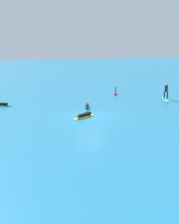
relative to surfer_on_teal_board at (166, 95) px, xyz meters
The scene contains 6 objects.
ground_plane 11.62m from the surfer_on_teal_board, 152.57° to the right, with size 120.00×120.00×0.00m, color #1E6B93.
surfer_on_teal_board is the anchor object (origin of this frame).
surfer_on_green_board 18.56m from the surfer_on_teal_board, behind, with size 2.56×1.27×0.38m.
surfer_on_blue_board 10.07m from the surfer_on_teal_board, 168.16° to the right, with size 1.60×3.24×0.41m.
surfer_on_yellow_board 12.03m from the surfer_on_teal_board, 153.98° to the right, with size 2.49×1.91×0.40m.
marker_buoy 6.16m from the surfer_on_teal_board, 142.55° to the left, with size 0.39×0.39×1.14m.
Camera 1 is at (-6.07, -26.37, 7.66)m, focal length 48.92 mm.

